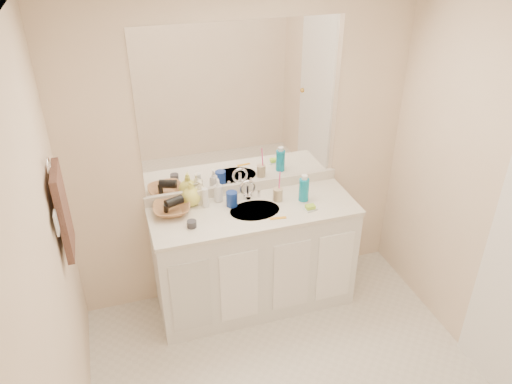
% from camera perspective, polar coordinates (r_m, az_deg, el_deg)
% --- Properties ---
extents(ceiling, '(2.60, 2.60, 0.02)m').
position_cam_1_polar(ceiling, '(2.17, 8.27, 18.86)').
color(ceiling, white).
rests_on(ceiling, wall_back).
extents(wall_back, '(2.60, 0.02, 2.40)m').
position_cam_1_polar(wall_back, '(3.71, -1.52, 4.41)').
color(wall_back, beige).
rests_on(wall_back, floor).
extents(wall_left, '(0.02, 2.60, 2.40)m').
position_cam_1_polar(wall_left, '(2.54, -22.40, -12.18)').
color(wall_left, beige).
rests_on(wall_left, floor).
extents(vanity_cabinet, '(1.50, 0.55, 0.85)m').
position_cam_1_polar(vanity_cabinet, '(3.90, -0.22, -7.61)').
color(vanity_cabinet, white).
rests_on(vanity_cabinet, floor).
extents(countertop, '(1.52, 0.57, 0.03)m').
position_cam_1_polar(countertop, '(3.65, -0.24, -2.14)').
color(countertop, silver).
rests_on(countertop, vanity_cabinet).
extents(backsplash, '(1.52, 0.03, 0.08)m').
position_cam_1_polar(backsplash, '(3.83, -1.40, 0.54)').
color(backsplash, silver).
rests_on(backsplash, countertop).
extents(sink_basin, '(0.37, 0.37, 0.02)m').
position_cam_1_polar(sink_basin, '(3.63, -0.14, -2.26)').
color(sink_basin, beige).
rests_on(sink_basin, countertop).
extents(faucet, '(0.02, 0.02, 0.11)m').
position_cam_1_polar(faucet, '(3.74, -0.97, 0.02)').
color(faucet, silver).
rests_on(faucet, countertop).
extents(mirror, '(1.48, 0.01, 1.20)m').
position_cam_1_polar(mirror, '(3.57, -1.57, 9.58)').
color(mirror, white).
rests_on(mirror, wall_back).
extents(blue_mug, '(0.11, 0.11, 0.11)m').
position_cam_1_polar(blue_mug, '(3.65, -2.79, -0.80)').
color(blue_mug, navy).
rests_on(blue_mug, countertop).
extents(tan_cup, '(0.09, 0.09, 0.10)m').
position_cam_1_polar(tan_cup, '(3.72, 2.51, -0.30)').
color(tan_cup, tan).
rests_on(tan_cup, countertop).
extents(toothbrush, '(0.01, 0.04, 0.19)m').
position_cam_1_polar(toothbrush, '(3.67, 2.69, 1.09)').
color(toothbrush, '#F94192').
rests_on(toothbrush, tan_cup).
extents(mouthwash_bottle, '(0.09, 0.09, 0.18)m').
position_cam_1_polar(mouthwash_bottle, '(3.72, 5.50, 0.26)').
color(mouthwash_bottle, '#0E86A9').
rests_on(mouthwash_bottle, countertop).
extents(soap_dish, '(0.10, 0.09, 0.01)m').
position_cam_1_polar(soap_dish, '(3.65, 6.21, -1.95)').
color(soap_dish, silver).
rests_on(soap_dish, countertop).
extents(green_soap, '(0.07, 0.05, 0.02)m').
position_cam_1_polar(green_soap, '(3.64, 6.23, -1.69)').
color(green_soap, '#9FD233').
rests_on(green_soap, soap_dish).
extents(orange_comb, '(0.12, 0.04, 0.00)m').
position_cam_1_polar(orange_comb, '(3.53, 2.54, -2.99)').
color(orange_comb, orange).
rests_on(orange_comb, countertop).
extents(dark_jar, '(0.09, 0.09, 0.05)m').
position_cam_1_polar(dark_jar, '(3.46, -7.36, -3.65)').
color(dark_jar, '#313037').
rests_on(dark_jar, countertop).
extents(extra_white_bottle, '(0.05, 0.05, 0.15)m').
position_cam_1_polar(extra_white_bottle, '(3.65, -5.83, -0.66)').
color(extra_white_bottle, white).
rests_on(extra_white_bottle, countertop).
extents(soap_bottle_white, '(0.07, 0.07, 0.18)m').
position_cam_1_polar(soap_bottle_white, '(3.70, -4.34, 0.21)').
color(soap_bottle_white, white).
rests_on(soap_bottle_white, countertop).
extents(soap_bottle_cream, '(0.10, 0.11, 0.18)m').
position_cam_1_polar(soap_bottle_cream, '(3.69, -6.44, 0.01)').
color(soap_bottle_cream, '#F5ECC7').
rests_on(soap_bottle_cream, countertop).
extents(soap_bottle_yellow, '(0.18, 0.18, 0.19)m').
position_cam_1_polar(soap_bottle_yellow, '(3.68, -7.43, -0.14)').
color(soap_bottle_yellow, '#E4E358').
rests_on(soap_bottle_yellow, countertop).
extents(wicker_basket, '(0.29, 0.29, 0.07)m').
position_cam_1_polar(wicker_basket, '(3.63, -9.59, -1.92)').
color(wicker_basket, '#9E693F').
rests_on(wicker_basket, countertop).
extents(hair_dryer, '(0.15, 0.11, 0.07)m').
position_cam_1_polar(hair_dryer, '(3.60, -9.36, -1.10)').
color(hair_dryer, black).
rests_on(hair_dryer, wicker_basket).
extents(towel_ring, '(0.01, 0.11, 0.11)m').
position_cam_1_polar(towel_ring, '(3.00, -22.61, 2.75)').
color(towel_ring, silver).
rests_on(towel_ring, wall_left).
extents(hand_towel, '(0.04, 0.32, 0.55)m').
position_cam_1_polar(hand_towel, '(3.13, -21.19, -2.06)').
color(hand_towel, '#35221C').
rests_on(hand_towel, towel_ring).
extents(switch_plate, '(0.01, 0.08, 0.13)m').
position_cam_1_polar(switch_plate, '(2.94, -21.85, -3.29)').
color(switch_plate, silver).
rests_on(switch_plate, wall_left).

